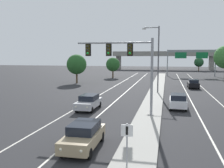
{
  "coord_description": "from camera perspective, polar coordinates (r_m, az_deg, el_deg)",
  "views": [
    {
      "loc": [
        1.59,
        -7.76,
        5.71
      ],
      "look_at": [
        -3.2,
        13.78,
        3.2
      ],
      "focal_mm": 39.59,
      "sensor_mm": 36.0,
      "label": 1
    }
  ],
  "objects": [
    {
      "name": "car_receding_black",
      "position": [
        46.29,
        18.23,
        0.09
      ],
      "size": [
        1.83,
        4.48,
        1.58
      ],
      "color": "black",
      "rests_on": "ground"
    },
    {
      "name": "overpass_bridge",
      "position": [
        106.71,
        11.77,
        6.39
      ],
      "size": [
        42.4,
        6.4,
        7.65
      ],
      "color": "gray",
      "rests_on": "ground"
    },
    {
      "name": "overhead_signal_mast",
      "position": [
        23.38,
        3.07,
        5.88
      ],
      "size": [
        7.31,
        0.44,
        7.2
      ],
      "color": "gray",
      "rests_on": "median_island"
    },
    {
      "name": "median_sign_post",
      "position": [
        12.71,
        3.47,
        -12.45
      ],
      "size": [
        0.6,
        0.1,
        2.2
      ],
      "color": "gray",
      "rests_on": "median_island"
    },
    {
      "name": "tree_far_right_a",
      "position": [
        99.74,
        19.43,
        4.75
      ],
      "size": [
        3.53,
        3.53,
        5.11
      ],
      "color": "#4C3823",
      "rests_on": "ground"
    },
    {
      "name": "street_lamp_median",
      "position": [
        38.17,
        10.33,
        6.51
      ],
      "size": [
        2.58,
        0.28,
        10.0
      ],
      "color": "#4C4C51",
      "rests_on": "median_island"
    },
    {
      "name": "car_receding_white",
      "position": [
        28.07,
        15.0,
        -3.77
      ],
      "size": [
        1.9,
        4.5,
        1.58
      ],
      "color": "silver",
      "rests_on": "ground"
    },
    {
      "name": "edge_stripe_right",
      "position": [
        33.86,
        23.31,
        -3.75
      ],
      "size": [
        0.14,
        100.0,
        0.01
      ],
      "primitive_type": "cube",
      "color": "silver",
      "rests_on": "ground"
    },
    {
      "name": "car_oncoming_tan",
      "position": [
        15.72,
        -6.58,
        -11.68
      ],
      "size": [
        1.91,
        4.51,
        1.58
      ],
      "color": "tan",
      "rests_on": "ground"
    },
    {
      "name": "edge_stripe_left",
      "position": [
        34.61,
        -3.73,
        -3.02
      ],
      "size": [
        0.14,
        100.0,
        0.01
      ],
      "primitive_type": "cube",
      "color": "silver",
      "rests_on": "ground"
    },
    {
      "name": "tree_far_left_c",
      "position": [
        52.45,
        -8.18,
        4.5
      ],
      "size": [
        4.18,
        4.18,
        6.05
      ],
      "color": "#4C3823",
      "rests_on": "ground"
    },
    {
      "name": "lane_stripe_oncoming_center",
      "position": [
        33.84,
        1.65,
        -3.22
      ],
      "size": [
        0.14,
        100.0,
        0.01
      ],
      "primitive_type": "cube",
      "color": "silver",
      "rests_on": "ground"
    },
    {
      "name": "lane_stripe_receding_center",
      "position": [
        33.4,
        17.73,
        -3.66
      ],
      "size": [
        0.14,
        100.0,
        0.01
      ],
      "primitive_type": "cube",
      "color": "silver",
      "rests_on": "ground"
    },
    {
      "name": "tree_far_left_a",
      "position": [
        65.42,
        0.21,
        4.52
      ],
      "size": [
        3.67,
        3.67,
        5.32
      ],
      "color": "#4C3823",
      "rests_on": "ground"
    },
    {
      "name": "highway_sign_gantry",
      "position": [
        73.51,
        17.83,
        6.53
      ],
      "size": [
        13.28,
        0.42,
        7.5
      ],
      "color": "gray",
      "rests_on": "ground"
    },
    {
      "name": "car_oncoming_silver",
      "position": [
        26.56,
        -5.4,
        -4.15
      ],
      "size": [
        1.85,
        4.48,
        1.58
      ],
      "color": "#B7B7BC",
      "rests_on": "ground"
    },
    {
      "name": "median_island",
      "position": [
        26.42,
        8.85,
        -5.91
      ],
      "size": [
        2.4,
        110.0,
        0.15
      ],
      "primitive_type": "cube",
      "color": "#9E9B93",
      "rests_on": "ground"
    }
  ]
}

